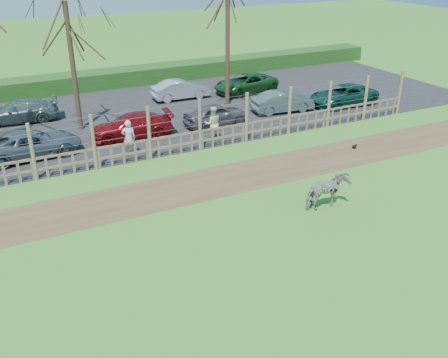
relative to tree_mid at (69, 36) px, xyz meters
name	(u,v)px	position (x,y,z in m)	size (l,w,h in m)	color
ground	(231,244)	(2.00, -13.50, -4.87)	(120.00, 120.00, 0.00)	#53A649
dirt_strip	(180,189)	(2.00, -9.00, -4.86)	(34.00, 2.80, 0.01)	brown
asphalt	(113,118)	(2.00, 1.00, -4.85)	(44.00, 13.00, 0.04)	#232326
hedge	(84,81)	(2.00, 8.00, -4.32)	(46.00, 2.00, 1.10)	#1E4716
fence	(150,143)	(2.00, -5.50, -4.06)	(30.16, 0.16, 2.50)	brown
tree_mid	(69,36)	(0.00, 0.00, 0.00)	(4.80, 4.80, 6.83)	#3D2B1E
tree_right	(228,16)	(9.00, 0.50, 0.37)	(4.80, 4.80, 7.35)	#3D2B1E
zebra	(327,192)	(6.29, -12.92, -4.17)	(0.75, 1.64, 1.39)	gray
visitor_a	(129,138)	(1.25, -4.77, -3.96)	(0.63, 0.41, 1.72)	silver
visitor_b	(213,124)	(5.57, -4.63, -3.96)	(0.84, 0.65, 1.72)	beige
crow	(354,146)	(11.21, -8.67, -4.76)	(0.27, 0.20, 0.22)	black
car_2	(33,144)	(-2.73, -2.81, -4.23)	(1.99, 4.32, 1.20)	slate
car_3	(131,126)	(2.07, -2.42, -4.23)	(1.68, 4.13, 1.20)	maroon
car_4	(216,114)	(6.68, -2.67, -4.23)	(1.42, 3.52, 1.20)	#63565F
car_5	(283,102)	(11.20, -2.26, -4.23)	(1.27, 3.64, 1.20)	slate
car_6	(343,95)	(15.21, -2.77, -4.23)	(1.99, 4.32, 1.20)	#154638
car_9	(19,111)	(-2.71, 2.67, -4.23)	(1.68, 4.13, 1.20)	#4C6461
car_11	(181,89)	(6.90, 2.89, -4.23)	(1.27, 3.64, 1.20)	#ABAFBE
car_12	(246,83)	(11.32, 2.38, -4.23)	(1.99, 4.32, 1.20)	#215822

